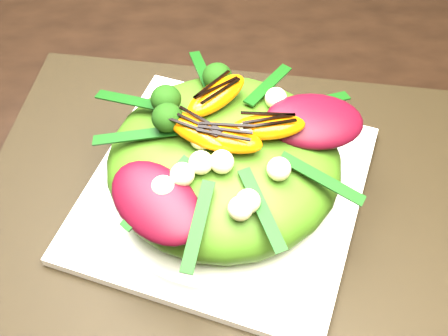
{
  "coord_description": "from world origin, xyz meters",
  "views": [
    {
      "loc": [
        -0.01,
        -0.33,
        1.24
      ],
      "look_at": [
        -0.0,
        0.03,
        0.8
      ],
      "focal_mm": 48.0,
      "sensor_mm": 36.0,
      "label": 1
    }
  ],
  "objects_px": {
    "placemat": "(224,196)",
    "lettuce_mound": "(224,161)",
    "dining_table": "(228,233)",
    "plate_base": "(224,192)",
    "salad_bowl": "(224,183)",
    "orange_segment": "(227,122)"
  },
  "relations": [
    {
      "from": "plate_base",
      "to": "lettuce_mound",
      "type": "xyz_separation_m",
      "value": [
        0.0,
        0.0,
        0.05
      ]
    },
    {
      "from": "orange_segment",
      "to": "placemat",
      "type": "bearing_deg",
      "value": -111.1
    },
    {
      "from": "dining_table",
      "to": "salad_bowl",
      "type": "distance_m",
      "value": 0.05
    },
    {
      "from": "salad_bowl",
      "to": "orange_segment",
      "type": "xyz_separation_m",
      "value": [
        0.0,
        0.01,
        0.08
      ]
    },
    {
      "from": "placemat",
      "to": "plate_base",
      "type": "bearing_deg",
      "value": 0.0
    },
    {
      "from": "salad_bowl",
      "to": "lettuce_mound",
      "type": "bearing_deg",
      "value": 90.0
    },
    {
      "from": "salad_bowl",
      "to": "placemat",
      "type": "bearing_deg",
      "value": -90.0
    },
    {
      "from": "salad_bowl",
      "to": "lettuce_mound",
      "type": "relative_size",
      "value": 1.1
    },
    {
      "from": "dining_table",
      "to": "plate_base",
      "type": "relative_size",
      "value": 6.08
    },
    {
      "from": "plate_base",
      "to": "orange_segment",
      "type": "relative_size",
      "value": 3.95
    },
    {
      "from": "lettuce_mound",
      "to": "orange_segment",
      "type": "bearing_deg",
      "value": 68.9
    },
    {
      "from": "dining_table",
      "to": "salad_bowl",
      "type": "xyz_separation_m",
      "value": [
        -0.0,
        0.03,
        0.04
      ]
    },
    {
      "from": "orange_segment",
      "to": "plate_base",
      "type": "bearing_deg",
      "value": -111.1
    },
    {
      "from": "placemat",
      "to": "lettuce_mound",
      "type": "relative_size",
      "value": 2.23
    },
    {
      "from": "salad_bowl",
      "to": "orange_segment",
      "type": "distance_m",
      "value": 0.08
    },
    {
      "from": "placemat",
      "to": "lettuce_mound",
      "type": "bearing_deg",
      "value": 90.0
    },
    {
      "from": "dining_table",
      "to": "plate_base",
      "type": "xyz_separation_m",
      "value": [
        -0.0,
        0.03,
        0.03
      ]
    },
    {
      "from": "dining_table",
      "to": "orange_segment",
      "type": "bearing_deg",
      "value": 91.81
    },
    {
      "from": "plate_base",
      "to": "dining_table",
      "type": "bearing_deg",
      "value": -83.13
    },
    {
      "from": "plate_base",
      "to": "salad_bowl",
      "type": "distance_m",
      "value": 0.01
    },
    {
      "from": "salad_bowl",
      "to": "orange_segment",
      "type": "height_order",
      "value": "orange_segment"
    },
    {
      "from": "salad_bowl",
      "to": "lettuce_mound",
      "type": "height_order",
      "value": "lettuce_mound"
    }
  ]
}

